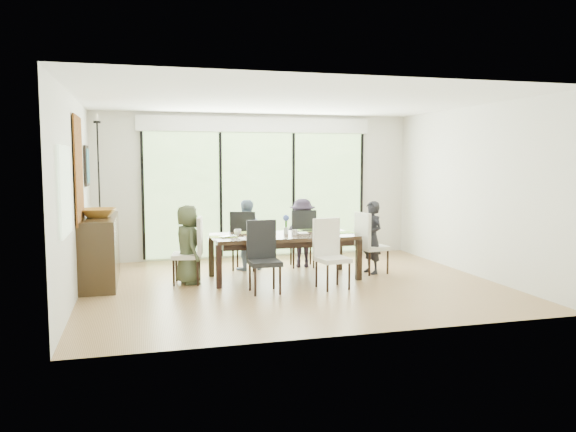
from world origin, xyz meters
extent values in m
cube|color=brown|center=(0.00, 0.00, -0.01)|extent=(6.00, 5.00, 0.01)
cube|color=white|center=(0.00, 0.00, 2.71)|extent=(6.00, 5.00, 0.01)
cube|color=beige|center=(0.00, 2.51, 1.35)|extent=(6.00, 0.02, 2.70)
cube|color=silver|center=(0.00, -2.51, 1.35)|extent=(6.00, 0.02, 2.70)
cube|color=silver|center=(-3.01, 0.00, 1.35)|extent=(0.02, 5.00, 2.70)
cube|color=silver|center=(3.01, 0.00, 1.35)|extent=(0.02, 5.00, 2.70)
cube|color=#598C3F|center=(0.00, 2.47, 1.20)|extent=(4.20, 0.02, 2.30)
cube|color=white|center=(0.00, 2.46, 2.50)|extent=(4.40, 0.06, 0.28)
cube|color=black|center=(-2.10, 2.46, 1.20)|extent=(0.05, 0.04, 2.30)
cube|color=black|center=(-0.70, 2.46, 1.20)|extent=(0.05, 0.04, 2.30)
cube|color=black|center=(0.70, 2.46, 1.20)|extent=(0.05, 0.04, 2.30)
cube|color=black|center=(2.10, 2.46, 1.20)|extent=(0.05, 0.04, 2.30)
cube|color=#8CAD7F|center=(-2.97, -1.20, 1.50)|extent=(0.02, 0.90, 1.00)
cube|color=brown|center=(0.00, 3.40, -0.05)|extent=(6.00, 1.80, 0.10)
cube|color=#502F22|center=(0.00, 4.20, 0.55)|extent=(6.00, 0.08, 0.06)
sphere|color=#14380F|center=(-1.80, 5.20, 1.44)|extent=(3.20, 3.20, 3.20)
sphere|color=#14380F|center=(0.40, 5.80, 1.80)|extent=(4.00, 4.00, 4.00)
sphere|color=#14380F|center=(2.20, 5.00, 1.26)|extent=(2.80, 2.80, 2.80)
sphere|color=#14380F|center=(-0.60, 6.50, 1.62)|extent=(3.60, 3.60, 3.60)
cube|color=black|center=(-0.01, 0.48, 0.66)|extent=(2.20, 1.01, 0.05)
cube|color=black|center=(-0.01, 0.48, 0.58)|extent=(2.02, 0.82, 0.09)
cube|color=black|center=(-1.09, 0.05, 0.32)|extent=(0.08, 0.08, 0.63)
cube|color=black|center=(1.07, 0.05, 0.32)|extent=(0.08, 0.08, 0.63)
cube|color=black|center=(-1.09, 0.91, 0.32)|extent=(0.08, 0.08, 0.63)
cube|color=black|center=(1.07, 0.91, 0.32)|extent=(0.08, 0.08, 0.63)
imported|color=#3E462F|center=(-1.49, 0.48, 0.59)|extent=(0.44, 0.61, 1.18)
imported|color=black|center=(1.47, 0.48, 0.59)|extent=(0.47, 0.62, 1.18)
imported|color=#7B93B1|center=(-0.46, 1.31, 0.59)|extent=(0.58, 0.39, 1.18)
imported|color=#271E2E|center=(0.54, 1.31, 0.59)|extent=(0.62, 0.46, 1.18)
cube|color=#A0BC43|center=(-0.96, 0.48, 0.69)|extent=(0.40, 0.29, 0.01)
cube|color=#74AD3D|center=(0.94, 0.48, 0.69)|extent=(0.40, 0.29, 0.01)
cube|color=#8DA83C|center=(-0.46, 0.88, 0.69)|extent=(0.40, 0.29, 0.01)
cube|color=#84C345|center=(0.54, 0.88, 0.69)|extent=(0.40, 0.29, 0.01)
cube|color=white|center=(-0.56, 0.18, 0.69)|extent=(0.40, 0.29, 0.01)
cube|color=black|center=(-0.36, 0.83, 0.70)|extent=(0.24, 0.16, 0.01)
cube|color=black|center=(0.49, 0.83, 0.70)|extent=(0.22, 0.16, 0.01)
cube|color=white|center=(0.69, 0.43, 0.69)|extent=(0.27, 0.20, 0.00)
cube|color=white|center=(-0.56, 0.18, 0.70)|extent=(0.24, 0.24, 0.02)
cube|color=orange|center=(-0.56, 0.18, 0.72)|extent=(0.18, 0.18, 0.01)
cylinder|color=silver|center=(0.04, 0.53, 0.74)|extent=(0.07, 0.07, 0.11)
cylinder|color=#337226|center=(0.04, 0.53, 0.85)|extent=(0.04, 0.04, 0.15)
sphere|color=#475BB3|center=(0.04, 0.53, 0.94)|extent=(0.10, 0.10, 0.10)
imported|color=silver|center=(-0.86, 0.38, 0.70)|extent=(0.36, 0.32, 0.02)
imported|color=white|center=(-0.71, 0.63, 0.73)|extent=(0.16, 0.16, 0.09)
imported|color=white|center=(0.14, 0.38, 0.73)|extent=(0.13, 0.13, 0.08)
imported|color=white|center=(0.79, 0.58, 0.73)|extent=(0.12, 0.12, 0.09)
imported|color=white|center=(0.24, 0.53, 0.70)|extent=(0.17, 0.22, 0.02)
cube|color=black|center=(-2.76, 0.87, 0.50)|extent=(0.50, 1.78, 1.00)
imported|color=#92601F|center=(-2.76, 0.77, 1.07)|extent=(0.53, 0.53, 0.13)
cylinder|color=black|center=(-2.76, 1.22, 1.03)|extent=(0.11, 0.11, 0.04)
cylinder|color=black|center=(-2.76, 1.22, 1.73)|extent=(0.03, 0.03, 1.39)
cylinder|color=black|center=(-2.76, 1.22, 2.42)|extent=(0.11, 0.11, 0.03)
cylinder|color=silver|center=(-2.76, 1.22, 2.49)|extent=(0.04, 0.04, 0.11)
cube|color=#944A15|center=(-2.97, 0.40, 1.70)|extent=(0.02, 1.00, 1.50)
cube|color=black|center=(-2.97, 1.70, 1.75)|extent=(0.03, 0.55, 0.65)
cube|color=#194451|center=(-2.95, 1.70, 1.75)|extent=(0.01, 0.45, 0.55)
camera|label=1|loc=(-2.18, -7.89, 1.84)|focal=35.00mm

